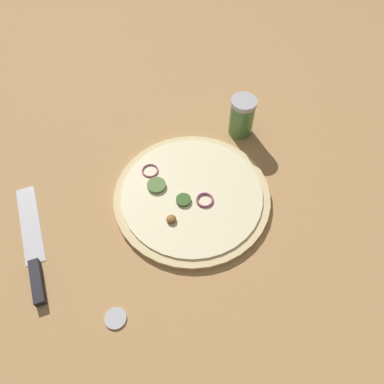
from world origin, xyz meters
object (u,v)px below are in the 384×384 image
at_px(pizza, 192,195).
at_px(loose_cap, 115,318).
at_px(knife, 35,259).
at_px(spice_jar, 242,116).

bearing_deg(pizza, loose_cap, -61.53).
bearing_deg(pizza, knife, -98.00).
relative_size(pizza, spice_jar, 3.36).
bearing_deg(knife, pizza, -84.54).
bearing_deg(knife, loose_cap, -143.65).
height_order(pizza, knife, pizza).
height_order(knife, spice_jar, spice_jar).
bearing_deg(spice_jar, loose_cap, -63.09).
xyz_separation_m(pizza, loose_cap, (0.14, -0.27, -0.00)).
relative_size(pizza, loose_cap, 8.54).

